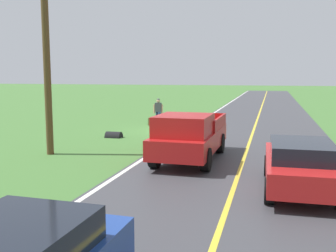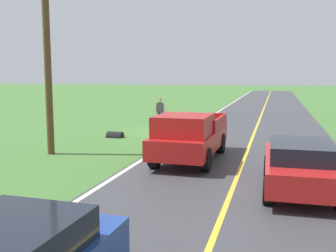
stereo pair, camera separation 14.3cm
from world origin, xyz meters
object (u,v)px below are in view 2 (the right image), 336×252
object	(u,v)px
sedan_mid_oncoming	(300,164)
utility_pole_roadside	(48,61)
pickup_truck_passing	(189,135)
hitchhiker_walking	(160,110)
suitcase_carried	(154,122)

from	to	relation	value
sedan_mid_oncoming	utility_pole_roadside	distance (m)	10.33
pickup_truck_passing	sedan_mid_oncoming	xyz separation A→B (m)	(-3.78, 2.92, -0.21)
sedan_mid_oncoming	pickup_truck_passing	bearing A→B (deg)	-37.70
utility_pole_roadside	pickup_truck_passing	bearing A→B (deg)	-177.29
pickup_truck_passing	sedan_mid_oncoming	bearing A→B (deg)	142.30
sedan_mid_oncoming	utility_pole_roadside	xyz separation A→B (m)	(9.52, -2.65, 3.01)
hitchhiker_walking	suitcase_carried	size ratio (longest dim) A/B	3.62
utility_pole_roadside	suitcase_carried	bearing A→B (deg)	-97.49
pickup_truck_passing	utility_pole_roadside	bearing A→B (deg)	2.71
utility_pole_roadside	hitchhiker_walking	bearing A→B (deg)	-99.72
suitcase_carried	utility_pole_roadside	bearing A→B (deg)	-12.74
suitcase_carried	sedan_mid_oncoming	xyz separation A→B (m)	(-8.24, 12.43, 0.51)
suitcase_carried	utility_pole_roadside	size ratio (longest dim) A/B	0.06
suitcase_carried	utility_pole_roadside	distance (m)	10.47
hitchhiker_walking	pickup_truck_passing	distance (m)	10.44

